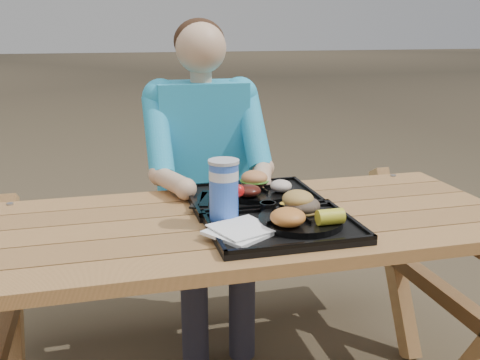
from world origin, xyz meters
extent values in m
cube|color=black|center=(0.10, -0.14, 0.76)|extent=(0.45, 0.35, 0.02)
cube|color=black|center=(0.09, 0.16, 0.76)|extent=(0.45, 0.35, 0.02)
cylinder|color=black|center=(0.15, -0.15, 0.78)|extent=(0.26, 0.26, 0.02)
cylinder|color=black|center=(0.12, 0.17, 0.78)|extent=(0.26, 0.26, 0.02)
cube|color=white|center=(-0.05, -0.18, 0.78)|extent=(0.23, 0.23, 0.02)
cylinder|color=blue|center=(-0.07, -0.05, 0.86)|extent=(0.09, 0.09, 0.18)
cylinder|color=black|center=(0.09, -0.02, 0.79)|extent=(0.05, 0.05, 0.03)
cylinder|color=gold|center=(0.15, -0.02, 0.78)|extent=(0.04, 0.04, 0.03)
ellipsoid|color=orange|center=(0.09, -0.20, 0.82)|extent=(0.11, 0.11, 0.05)
cube|color=black|center=(-0.08, 0.16, 0.77)|extent=(0.07, 0.18, 0.01)
ellipsoid|color=#42130D|center=(0.06, 0.10, 0.81)|extent=(0.09, 0.09, 0.04)
ellipsoid|color=beige|center=(0.18, 0.12, 0.81)|extent=(0.08, 0.08, 0.04)
camera|label=1|loc=(-0.41, -1.59, 1.35)|focal=40.00mm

